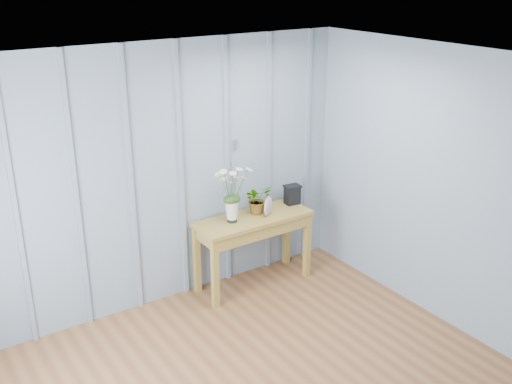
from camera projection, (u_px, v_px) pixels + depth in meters
room_shell at (231, 134)px, 4.20m from camera, size 4.00×4.50×2.50m
sideboard at (253, 227)px, 5.99m from camera, size 1.20×0.45×0.75m
daisy_vase at (232, 185)px, 5.70m from camera, size 0.43×0.33×0.61m
spider_plant at (258, 199)px, 5.99m from camera, size 0.27×0.24×0.29m
felt_disc_vessel at (268, 206)px, 5.95m from camera, size 0.19×0.16×0.19m
carved_box at (292, 194)px, 6.24m from camera, size 0.18×0.15×0.20m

